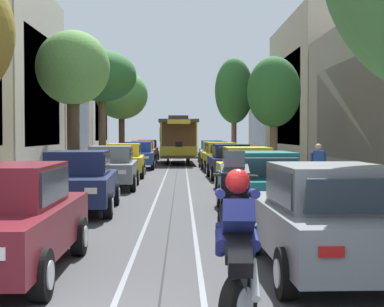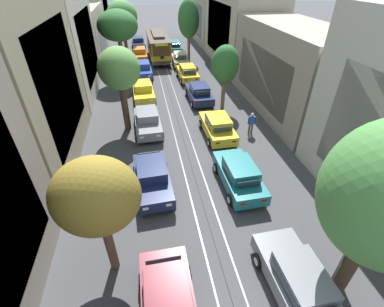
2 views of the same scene
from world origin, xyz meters
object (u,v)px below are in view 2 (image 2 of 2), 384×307
(parked_car_navy_fourth_right, at_px, (199,93))
(parked_car_yellow_fifth_right, at_px, (188,73))
(parked_car_blue_fifth_left, at_px, (143,69))
(street_tree_kerb_left_second, at_px, (119,70))
(parked_car_teal_second_right, at_px, (239,175))
(parked_car_beige_sixth_right, at_px, (180,59))
(parked_car_teal_far_right, at_px, (174,47))
(street_tree_kerb_right_second, at_px, (225,65))
(parked_car_yellow_fourth_left, at_px, (143,91))
(street_tree_kerb_right_mid, at_px, (189,19))
(cable_car_trolley, at_px, (158,46))
(parked_car_grey_near_right, at_px, (299,282))
(pedestrian_on_right_pavement, at_px, (83,176))
(parked_car_navy_second_left, at_px, (152,177))
(pedestrian_on_left_pavement, at_px, (251,122))
(street_tree_kerb_left_mid, at_px, (118,26))
(parked_car_orange_sixth_left, at_px, (140,54))
(parked_car_grey_mid_left, at_px, (148,121))
(street_tree_kerb_left_near, at_px, (97,198))
(parked_car_maroon_near_left, at_px, (169,307))
(parked_car_yellow_mid_right, at_px, (217,126))
(street_sign_post, at_px, (343,258))
(parked_car_navy_far_left, at_px, (138,43))
(street_tree_kerb_left_fourth, at_px, (122,16))

(parked_car_navy_fourth_right, xyz_separation_m, parked_car_yellow_fifth_right, (-0.07, 5.82, 0.00))
(parked_car_blue_fifth_left, height_order, street_tree_kerb_left_second, street_tree_kerb_left_second)
(parked_car_teal_second_right, relative_size, parked_car_beige_sixth_right, 1.00)
(parked_car_teal_far_right, height_order, street_tree_kerb_right_second, street_tree_kerb_right_second)
(parked_car_yellow_fourth_left, xyz_separation_m, parked_car_beige_sixth_right, (4.87, 9.92, 0.00))
(street_tree_kerb_right_mid, distance_m, cable_car_trolley, 5.31)
(parked_car_grey_near_right, xyz_separation_m, pedestrian_on_right_pavement, (-8.46, 7.44, 0.14))
(parked_car_navy_second_left, relative_size, pedestrian_on_left_pavement, 2.61)
(parked_car_yellow_fourth_left, height_order, parked_car_beige_sixth_right, same)
(pedestrian_on_left_pavement, bearing_deg, street_tree_kerb_left_mid, 123.68)
(parked_car_teal_far_right, bearing_deg, parked_car_orange_sixth_left, -147.12)
(parked_car_grey_mid_left, distance_m, parked_car_beige_sixth_right, 16.58)
(street_tree_kerb_left_near, distance_m, pedestrian_on_right_pavement, 6.06)
(parked_car_maroon_near_left, distance_m, parked_car_grey_near_right, 4.69)
(parked_car_yellow_mid_right, relative_size, street_sign_post, 1.55)
(street_tree_kerb_right_mid, bearing_deg, parked_car_orange_sixth_left, 167.77)
(parked_car_blue_fifth_left, bearing_deg, parked_car_orange_sixth_left, 91.58)
(parked_car_yellow_fourth_left, relative_size, parked_car_blue_fifth_left, 1.00)
(pedestrian_on_right_pavement, bearing_deg, pedestrian_on_left_pavement, 20.34)
(parked_car_grey_near_right, bearing_deg, street_tree_kerb_left_mid, 104.77)
(parked_car_yellow_mid_right, height_order, cable_car_trolley, cable_car_trolley)
(parked_car_navy_far_left, height_order, parked_car_grey_near_right, same)
(street_tree_kerb_left_second, height_order, street_tree_kerb_right_second, street_tree_kerb_left_second)
(parked_car_beige_sixth_right, height_order, street_sign_post, street_sign_post)
(parked_car_yellow_fourth_left, relative_size, parked_car_grey_near_right, 1.00)
(street_tree_kerb_left_near, bearing_deg, parked_car_navy_fourth_right, 66.59)
(parked_car_navy_far_left, relative_size, parked_car_yellow_mid_right, 1.01)
(parked_car_blue_fifth_left, relative_size, parked_car_navy_fourth_right, 1.00)
(parked_car_yellow_mid_right, xyz_separation_m, street_tree_kerb_right_second, (1.65, 4.43, 2.96))
(street_tree_kerb_left_second, distance_m, pedestrian_on_right_pavement, 7.80)
(parked_car_yellow_mid_right, bearing_deg, parked_car_yellow_fifth_right, 90.44)
(street_tree_kerb_left_fourth, distance_m, street_sign_post, 36.48)
(parked_car_maroon_near_left, xyz_separation_m, street_sign_post, (6.16, 0.05, 0.95))
(parked_car_navy_second_left, distance_m, parked_car_navy_fourth_right, 12.18)
(pedestrian_on_left_pavement, bearing_deg, street_tree_kerb_left_fourth, 111.01)
(parked_car_blue_fifth_left, height_order, parked_car_grey_near_right, same)
(parked_car_blue_fifth_left, height_order, parked_car_teal_far_right, same)
(street_tree_kerb_right_second, distance_m, street_tree_kerb_right_mid, 15.03)
(parked_car_navy_far_left, xyz_separation_m, street_sign_post, (6.39, -39.03, 0.95))
(parked_car_teal_second_right, xyz_separation_m, pedestrian_on_right_pavement, (-8.33, 1.21, 0.14))
(parked_car_orange_sixth_left, height_order, parked_car_teal_far_right, same)
(parked_car_beige_sixth_right, bearing_deg, cable_car_trolley, 124.07)
(parked_car_blue_fifth_left, height_order, street_sign_post, street_sign_post)
(parked_car_yellow_fifth_right, relative_size, parked_car_beige_sixth_right, 1.00)
(parked_car_teal_far_right, height_order, street_tree_kerb_left_mid, street_tree_kerb_left_mid)
(parked_car_navy_far_left, relative_size, cable_car_trolley, 0.48)
(street_tree_kerb_right_mid, bearing_deg, parked_car_teal_second_right, -93.61)
(parked_car_grey_mid_left, relative_size, street_tree_kerb_left_mid, 0.64)
(parked_car_navy_second_left, height_order, street_tree_kerb_right_second, street_tree_kerb_right_second)
(street_tree_kerb_right_second, relative_size, cable_car_trolley, 0.58)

